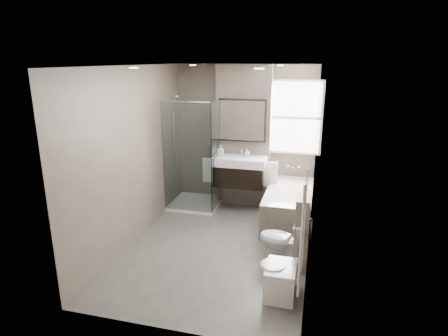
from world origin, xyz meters
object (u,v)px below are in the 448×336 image
(vanity, at_px, (240,171))
(toilet, at_px, (283,241))
(bidet, at_px, (280,280))
(bathtub, at_px, (289,204))

(vanity, height_order, toilet, vanity)
(vanity, xyz_separation_m, toilet, (0.97, -1.72, -0.40))
(vanity, xyz_separation_m, bidet, (1.01, -2.45, -0.54))
(toilet, bearing_deg, bidet, 17.81)
(vanity, relative_size, bathtub, 0.59)
(vanity, bearing_deg, toilet, -60.58)
(vanity, distance_m, toilet, 2.02)
(bathtub, xyz_separation_m, bidet, (0.09, -2.13, -0.11))
(bidet, bearing_deg, toilet, 93.49)
(vanity, xyz_separation_m, bathtub, (0.92, -0.33, -0.43))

